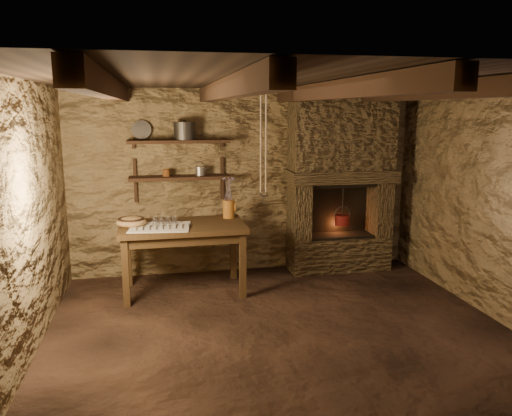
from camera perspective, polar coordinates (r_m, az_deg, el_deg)
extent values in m
plane|color=black|center=(5.04, 2.78, -13.91)|extent=(4.50, 4.50, 0.00)
cube|color=brown|center=(6.59, -1.34, 3.01)|extent=(4.50, 0.04, 2.40)
cube|color=brown|center=(2.83, 12.96, -8.43)|extent=(4.50, 0.04, 2.40)
cube|color=brown|center=(4.66, -25.01, -1.47)|extent=(0.04, 4.00, 2.40)
cube|color=brown|center=(5.64, 25.68, 0.52)|extent=(0.04, 4.00, 2.40)
cube|color=black|center=(4.57, 3.07, 14.48)|extent=(4.50, 4.00, 0.04)
cube|color=black|center=(4.44, -16.56, 12.98)|extent=(0.14, 3.95, 0.16)
cube|color=black|center=(4.47, -3.34, 13.40)|extent=(0.14, 3.95, 0.16)
cube|color=black|center=(4.71, 9.12, 13.16)|extent=(0.14, 3.95, 0.16)
cube|color=black|center=(5.14, 19.88, 12.48)|extent=(0.14, 3.95, 0.16)
cube|color=black|center=(6.32, -8.71, 3.46)|extent=(1.25, 0.30, 0.04)
cube|color=black|center=(6.28, -8.83, 7.53)|extent=(1.25, 0.30, 0.04)
cube|color=#3C2F1E|center=(6.90, 9.37, -5.05)|extent=(1.35, 0.45, 0.45)
cube|color=#3C2F1E|center=(6.58, 4.94, -0.35)|extent=(0.23, 0.45, 0.75)
cube|color=#3C2F1E|center=(6.97, 13.86, 0.02)|extent=(0.23, 0.45, 0.75)
cube|color=#3C2F1E|center=(6.65, 9.75, 3.63)|extent=(1.43, 0.51, 0.16)
cube|color=#3C2F1E|center=(6.63, 9.81, 8.38)|extent=(1.35, 0.45, 0.94)
cube|color=black|center=(6.93, 8.96, 0.15)|extent=(0.90, 0.06, 0.75)
cube|color=#2F2010|center=(5.88, -8.39, -2.12)|extent=(1.45, 0.84, 0.06)
cube|color=#2F2010|center=(5.90, -8.37, -3.00)|extent=(1.33, 0.71, 0.10)
cube|color=beige|center=(5.75, -10.92, -2.15)|extent=(0.72, 0.61, 0.01)
cylinder|color=#AB6321|center=(6.14, -3.14, -0.10)|extent=(0.19, 0.19, 0.22)
torus|color=#AB6321|center=(6.15, -2.45, 0.13)|extent=(0.02, 0.12, 0.12)
ellipsoid|color=#A27A46|center=(5.91, -14.06, -1.57)|extent=(0.43, 0.43, 0.12)
cylinder|color=#2E2B29|center=(6.28, -8.18, 8.63)|extent=(0.35, 0.35, 0.20)
cylinder|color=#A0A09B|center=(6.37, -12.97, 8.69)|extent=(0.24, 0.11, 0.24)
cylinder|color=#592D11|center=(6.31, -10.21, 3.99)|extent=(0.11, 0.11, 0.09)
cylinder|color=maroon|center=(6.75, 9.81, -1.37)|extent=(0.21, 0.21, 0.14)
torus|color=#2E2B29|center=(6.73, 9.84, -0.69)|extent=(0.22, 0.01, 0.22)
cylinder|color=#2E2B29|center=(6.70, 9.88, 0.74)|extent=(0.01, 0.01, 0.44)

